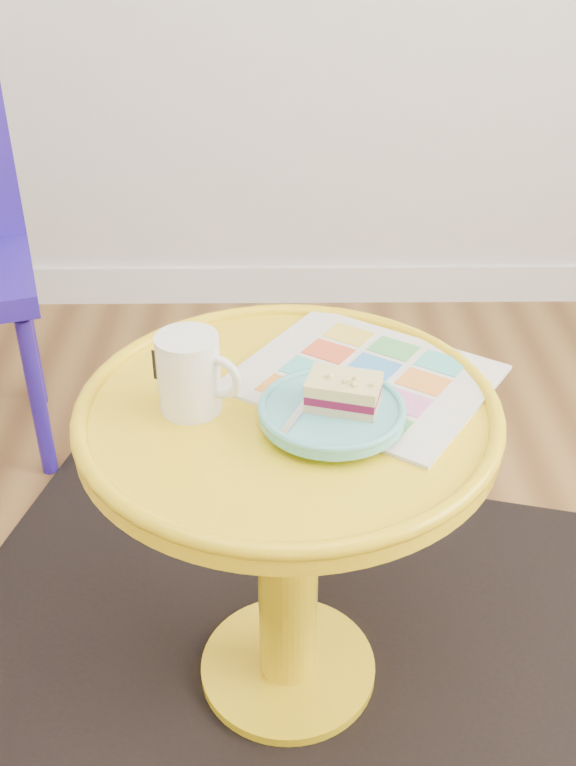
{
  "coord_description": "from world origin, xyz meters",
  "views": [
    {
      "loc": [
        0.38,
        -0.44,
        1.24
      ],
      "look_at": [
        0.39,
        0.56,
        0.61
      ],
      "focal_mm": 40.0,
      "sensor_mm": 36.0,
      "label": 1
    }
  ],
  "objects_px": {
    "newspaper": "(364,377)",
    "plate": "(332,412)",
    "side_table": "(288,494)",
    "mug": "(190,371)"
  },
  "relations": [
    {
      "from": "newspaper",
      "to": "plate",
      "type": "height_order",
      "value": "plate"
    },
    {
      "from": "side_table",
      "to": "mug",
      "type": "distance_m",
      "value": 0.26
    },
    {
      "from": "newspaper",
      "to": "mug",
      "type": "distance_m",
      "value": 0.26
    },
    {
      "from": "side_table",
      "to": "mug",
      "type": "height_order",
      "value": "mug"
    },
    {
      "from": "side_table",
      "to": "newspaper",
      "type": "relative_size",
      "value": 1.73
    },
    {
      "from": "side_table",
      "to": "plate",
      "type": "bearing_deg",
      "value": -36.4
    },
    {
      "from": "newspaper",
      "to": "mug",
      "type": "bearing_deg",
      "value": -129.71
    },
    {
      "from": "side_table",
      "to": "newspaper",
      "type": "bearing_deg",
      "value": 32.27
    },
    {
      "from": "side_table",
      "to": "newspaper",
      "type": "distance_m",
      "value": 0.21
    },
    {
      "from": "side_table",
      "to": "newspaper",
      "type": "xyz_separation_m",
      "value": [
        0.11,
        0.07,
        0.16
      ]
    }
  ]
}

